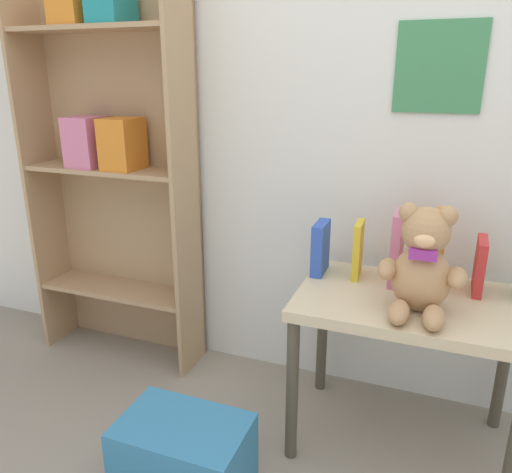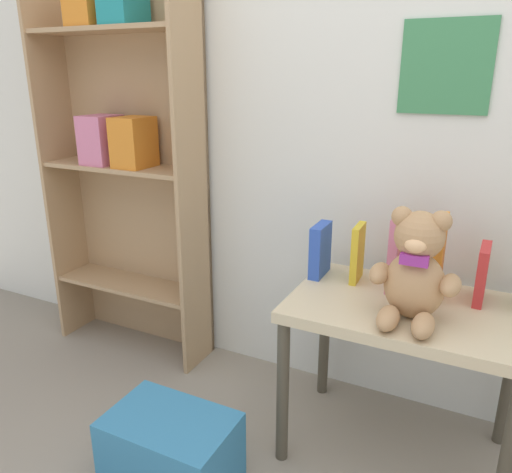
{
  "view_description": "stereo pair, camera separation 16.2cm",
  "coord_description": "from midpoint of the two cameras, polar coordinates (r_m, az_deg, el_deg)",
  "views": [
    {
      "loc": [
        0.29,
        -0.57,
        1.23
      ],
      "look_at": [
        -0.32,
        1.0,
        0.67
      ],
      "focal_mm": 35.0,
      "sensor_mm": 36.0,
      "label": 1
    },
    {
      "loc": [
        0.43,
        -0.51,
        1.23
      ],
      "look_at": [
        -0.32,
        1.0,
        0.67
      ],
      "focal_mm": 35.0,
      "sensor_mm": 36.0,
      "label": 2
    }
  ],
  "objects": [
    {
      "name": "wall_back",
      "position": [
        1.86,
        10.39,
        18.59
      ],
      "size": [
        4.8,
        0.07,
        2.5
      ],
      "color": "silver",
      "rests_on": "ground_plane"
    },
    {
      "name": "bookshelf_side",
      "position": [
        2.21,
        -18.2,
        9.75
      ],
      "size": [
        0.73,
        0.23,
        1.69
      ],
      "color": "tan",
      "rests_on": "ground_plane"
    },
    {
      "name": "display_table",
      "position": [
        1.68,
        14.4,
        -9.25
      ],
      "size": [
        0.71,
        0.47,
        0.55
      ],
      "color": "beige",
      "rests_on": "ground_plane"
    },
    {
      "name": "teddy_bear",
      "position": [
        1.51,
        15.6,
        -3.21
      ],
      "size": [
        0.25,
        0.23,
        0.33
      ],
      "color": "tan",
      "rests_on": "display_table"
    },
    {
      "name": "book_standing_blue",
      "position": [
        1.77,
        4.8,
        -1.35
      ],
      "size": [
        0.04,
        0.13,
        0.19
      ],
      "primitive_type": "cube",
      "rotation": [
        0.0,
        0.0,
        0.01
      ],
      "color": "#2D51B7",
      "rests_on": "display_table"
    },
    {
      "name": "book_standing_yellow",
      "position": [
        1.75,
        9.0,
        -1.55
      ],
      "size": [
        0.03,
        0.11,
        0.2
      ],
      "primitive_type": "cube",
      "rotation": [
        0.0,
        0.0,
        0.04
      ],
      "color": "gold",
      "rests_on": "display_table"
    },
    {
      "name": "book_standing_pink",
      "position": [
        1.71,
        13.24,
        -1.34
      ],
      "size": [
        0.03,
        0.14,
        0.25
      ],
      "primitive_type": "cube",
      "rotation": [
        0.0,
        0.0,
        -0.02
      ],
      "color": "#D17093",
      "rests_on": "display_table"
    },
    {
      "name": "book_standing_orange",
      "position": [
        1.69,
        17.59,
        -1.61
      ],
      "size": [
        0.03,
        0.13,
        0.27
      ],
      "primitive_type": "cube",
      "rotation": [
        0.0,
        0.0,
        0.03
      ],
      "color": "orange",
      "rests_on": "display_table"
    },
    {
      "name": "book_standing_red",
      "position": [
        1.73,
        21.8,
        -3.17
      ],
      "size": [
        0.03,
        0.14,
        0.18
      ],
      "primitive_type": "cube",
      "rotation": [
        0.0,
        0.0,
        -0.01
      ],
      "color": "red",
      "rests_on": "display_table"
    },
    {
      "name": "storage_bin",
      "position": [
        1.68,
        -11.23,
        -23.49
      ],
      "size": [
        0.39,
        0.26,
        0.24
      ],
      "color": "teal",
      "rests_on": "ground_plane"
    }
  ]
}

